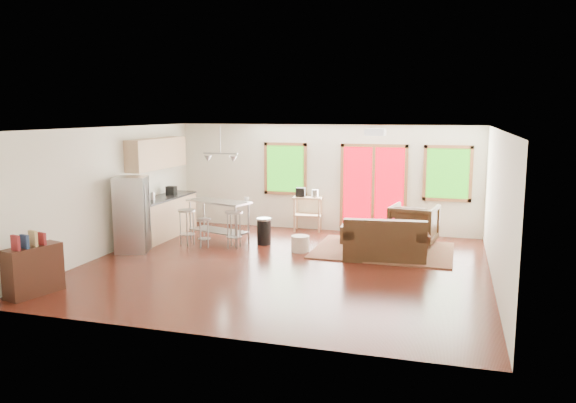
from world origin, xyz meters
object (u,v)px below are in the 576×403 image
(loveseat, at_px, (385,243))
(rug, at_px, (383,250))
(coffee_table, at_px, (402,236))
(ottoman, at_px, (355,234))
(armchair, at_px, (414,223))
(kitchen_cart, at_px, (307,202))
(refrigerator, at_px, (132,214))
(island, at_px, (219,213))

(loveseat, bearing_deg, rug, 92.76)
(coffee_table, height_order, ottoman, coffee_table)
(loveseat, bearing_deg, ottoman, 116.89)
(loveseat, bearing_deg, armchair, 66.15)
(loveseat, distance_m, kitchen_cart, 3.09)
(coffee_table, height_order, armchair, armchair)
(kitchen_cart, bearing_deg, refrigerator, -134.12)
(coffee_table, distance_m, refrigerator, 5.61)
(rug, relative_size, ottoman, 4.67)
(rug, height_order, kitchen_cart, kitchen_cart)
(ottoman, bearing_deg, rug, -39.58)
(armchair, relative_size, refrigerator, 0.62)
(coffee_table, distance_m, island, 4.08)
(coffee_table, height_order, refrigerator, refrigerator)
(loveseat, height_order, armchair, armchair)
(loveseat, xyz_separation_m, ottoman, (-0.79, 1.22, -0.13))
(rug, relative_size, refrigerator, 1.80)
(ottoman, bearing_deg, armchair, 10.54)
(coffee_table, bearing_deg, armchair, 79.45)
(ottoman, bearing_deg, coffee_table, -31.44)
(loveseat, relative_size, island, 1.06)
(refrigerator, xyz_separation_m, kitchen_cart, (2.96, 3.05, -0.06))
(coffee_table, distance_m, armchair, 0.92)
(ottoman, height_order, island, island)
(rug, xyz_separation_m, island, (-3.67, -0.14, 0.63))
(rug, relative_size, loveseat, 1.70)
(loveseat, height_order, ottoman, loveseat)
(rug, distance_m, loveseat, 0.73)
(rug, bearing_deg, refrigerator, -163.11)
(coffee_table, relative_size, kitchen_cart, 1.09)
(refrigerator, bearing_deg, loveseat, -7.76)
(rug, bearing_deg, armchair, 54.92)
(rug, bearing_deg, kitchen_cart, 143.41)
(ottoman, distance_m, kitchen_cart, 1.75)
(ottoman, relative_size, island, 0.39)
(rug, relative_size, coffee_table, 2.44)
(armchair, distance_m, ottoman, 1.31)
(ottoman, relative_size, refrigerator, 0.39)
(coffee_table, bearing_deg, kitchen_cart, 146.54)
(loveseat, bearing_deg, refrigerator, -176.41)
(loveseat, distance_m, coffee_table, 0.63)
(rug, distance_m, island, 3.73)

